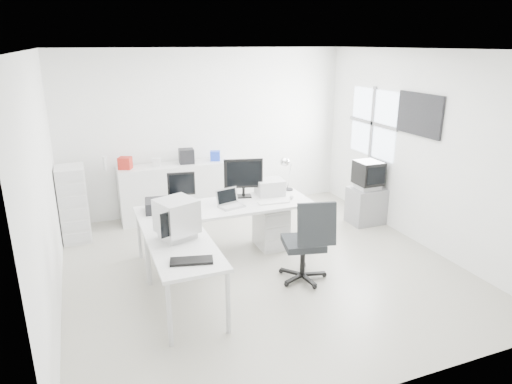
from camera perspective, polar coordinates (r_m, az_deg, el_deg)
name	(u,v)px	position (r m, az deg, el deg)	size (l,w,h in m)	color
floor	(261,267)	(6.23, 0.68, -9.32)	(5.00, 5.00, 0.01)	beige
ceiling	(262,49)	(5.52, 0.80, 17.40)	(5.00, 5.00, 0.01)	white
back_wall	(208,132)	(8.03, -6.08, 7.50)	(5.00, 0.02, 2.80)	silver
left_wall	(44,189)	(5.34, -24.97, 0.39)	(0.02, 5.00, 2.80)	silver
right_wall	(422,150)	(7.03, 20.04, 4.96)	(0.02, 5.00, 2.80)	silver
window	(373,123)	(7.90, 14.39, 8.33)	(0.02, 1.20, 1.10)	white
wall_picture	(420,114)	(6.99, 19.76, 9.12)	(0.04, 0.90, 0.60)	black
main_desk	(226,230)	(6.41, -3.72, -4.81)	(2.40, 0.80, 0.75)	silver
side_desk	(184,277)	(5.26, -8.93, -10.46)	(0.70, 1.40, 0.75)	silver
drawer_pedestal	(271,227)	(6.71, 1.87, -4.40)	(0.40, 0.50, 0.60)	silver
inkjet_printer	(162,205)	(6.16, -11.65, -1.64)	(0.44, 0.34, 0.16)	black
lcd_monitor_small	(181,188)	(6.30, -9.30, 0.45)	(0.37, 0.21, 0.47)	black
lcd_monitor_large	(243,178)	(6.52, -1.59, 1.81)	(0.56, 0.22, 0.58)	black
laptop	(231,199)	(6.16, -3.08, -0.89)	(0.35, 0.36, 0.23)	#B7B7BA
white_keyboard	(274,202)	(6.35, 2.21, -1.28)	(0.44, 0.14, 0.02)	silver
white_mouse	(291,197)	(6.51, 4.46, -0.65)	(0.06, 0.06, 0.06)	silver
laser_printer	(270,187)	(6.68, 1.74, 0.64)	(0.39, 0.33, 0.22)	#B2B2B2
desk_lamp	(289,176)	(6.86, 4.18, 2.01)	(0.15, 0.15, 0.44)	silver
crt_monitor	(177,218)	(5.22, -9.87, -3.26)	(0.42, 0.42, 0.48)	#B7B7BA
black_keyboard	(192,261)	(4.73, -8.06, -8.52)	(0.43, 0.17, 0.03)	black
office_chair	(303,239)	(5.73, 5.94, -5.87)	(0.63, 0.63, 1.10)	#222526
tv_cabinet	(366,206)	(7.79, 13.58, -1.66)	(0.55, 0.45, 0.60)	slate
crt_tv	(368,175)	(7.64, 13.87, 2.04)	(0.50, 0.48, 0.45)	black
sideboard	(177,191)	(7.87, -9.90, 0.11)	(1.89, 0.47, 0.94)	silver
clutter_box_a	(125,163)	(7.60, -16.04, 3.50)	(0.19, 0.17, 0.19)	#A42017
clutter_box_b	(157,162)	(7.67, -12.31, 3.66)	(0.13, 0.11, 0.13)	silver
clutter_box_c	(186,156)	(7.75, -8.69, 4.46)	(0.24, 0.22, 0.24)	black
clutter_box_d	(215,156)	(7.88, -5.13, 4.53)	(0.16, 0.14, 0.16)	#1B39BD
clutter_bottle	(105,163)	(7.62, -18.32, 3.42)	(0.07, 0.07, 0.22)	silver
filing_cabinet	(74,204)	(7.34, -21.83, -1.41)	(0.40, 0.48, 1.16)	silver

